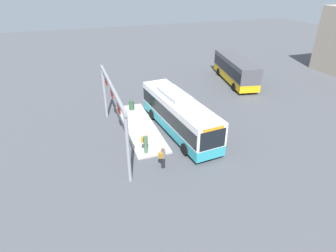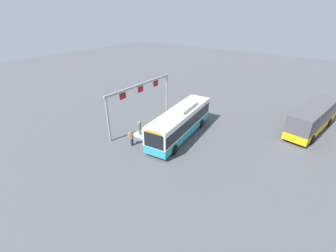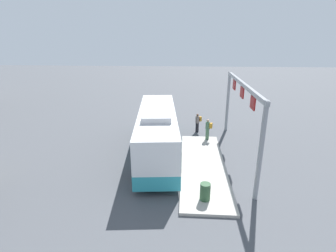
# 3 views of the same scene
# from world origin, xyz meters

# --- Properties ---
(ground_plane) EXTENTS (120.00, 120.00, 0.00)m
(ground_plane) POSITION_xyz_m (0.00, 0.00, 0.00)
(ground_plane) COLOR #4C4F54
(platform_curb) EXTENTS (10.00, 2.80, 0.16)m
(platform_curb) POSITION_xyz_m (-1.80, -3.12, 0.08)
(platform_curb) COLOR #B2ADA3
(platform_curb) RESTS_ON ground
(bus_main) EXTENTS (11.04, 3.55, 3.46)m
(bus_main) POSITION_xyz_m (-0.01, -0.00, 1.81)
(bus_main) COLOR teal
(bus_main) RESTS_ON ground
(bus_background_left) EXTENTS (10.41, 4.33, 3.10)m
(bus_background_left) POSITION_xyz_m (-10.11, 11.80, 1.78)
(bus_background_left) COLOR #EAAD14
(bus_background_left) RESTS_ON ground
(person_boarding) EXTENTS (0.52, 0.60, 1.67)m
(person_boarding) POSITION_xyz_m (4.71, -3.02, 0.89)
(person_boarding) COLOR black
(person_boarding) RESTS_ON ground
(person_waiting_near) EXTENTS (0.46, 0.59, 1.67)m
(person_waiting_near) POSITION_xyz_m (2.62, -3.75, 1.05)
(person_waiting_near) COLOR #476B4C
(person_waiting_near) RESTS_ON platform_curb
(platform_sign_gantry) EXTENTS (10.94, 0.24, 5.20)m
(platform_sign_gantry) POSITION_xyz_m (0.11, -5.59, 3.83)
(platform_sign_gantry) COLOR gray
(platform_sign_gantry) RESTS_ON ground
(trash_bin) EXTENTS (0.52, 0.52, 0.90)m
(trash_bin) POSITION_xyz_m (-5.64, -2.98, 0.61)
(trash_bin) COLOR #2D5133
(trash_bin) RESTS_ON platform_curb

